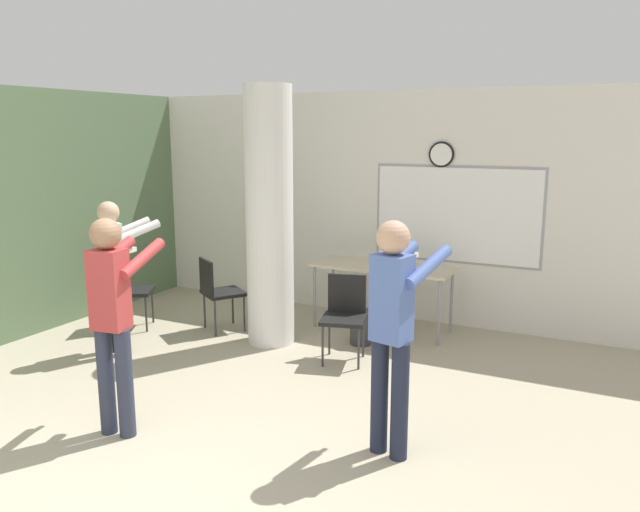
{
  "coord_description": "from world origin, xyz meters",
  "views": [
    {
      "loc": [
        2.63,
        -2.25,
        2.32
      ],
      "look_at": [
        0.21,
        2.58,
        1.23
      ],
      "focal_mm": 35.0,
      "sensor_mm": 36.0,
      "label": 1
    }
  ],
  "objects_px": {
    "chair_table_front": "(345,312)",
    "person_watching_back": "(114,265)",
    "folding_table": "(383,270)",
    "person_playing_side": "(393,320)",
    "chair_by_left_wall": "(127,286)",
    "chair_near_pillar": "(218,289)",
    "person_playing_front": "(113,310)",
    "bottle_on_table": "(406,260)"
  },
  "relations": [
    {
      "from": "person_playing_side",
      "to": "chair_by_left_wall",
      "type": "bearing_deg",
      "value": 160.04
    },
    {
      "from": "bottle_on_table",
      "to": "chair_near_pillar",
      "type": "bearing_deg",
      "value": -157.7
    },
    {
      "from": "chair_by_left_wall",
      "to": "person_watching_back",
      "type": "xyz_separation_m",
      "value": [
        0.54,
        -0.7,
        0.44
      ]
    },
    {
      "from": "bottle_on_table",
      "to": "chair_by_left_wall",
      "type": "distance_m",
      "value": 3.31
    },
    {
      "from": "folding_table",
      "to": "person_playing_side",
      "type": "relative_size",
      "value": 0.95
    },
    {
      "from": "person_watching_back",
      "to": "person_playing_front",
      "type": "xyz_separation_m",
      "value": [
        1.32,
        -1.34,
        0.05
      ]
    },
    {
      "from": "chair_table_front",
      "to": "person_playing_side",
      "type": "bearing_deg",
      "value": -55.55
    },
    {
      "from": "folding_table",
      "to": "chair_by_left_wall",
      "type": "xyz_separation_m",
      "value": [
        -2.74,
        -1.29,
        -0.21
      ]
    },
    {
      "from": "folding_table",
      "to": "person_playing_front",
      "type": "distance_m",
      "value": 3.47
    },
    {
      "from": "chair_by_left_wall",
      "to": "person_playing_front",
      "type": "height_order",
      "value": "person_playing_front"
    },
    {
      "from": "bottle_on_table",
      "to": "chair_table_front",
      "type": "xyz_separation_m",
      "value": [
        -0.3,
        -1.03,
        -0.37
      ]
    },
    {
      "from": "folding_table",
      "to": "bottle_on_table",
      "type": "height_order",
      "value": "bottle_on_table"
    },
    {
      "from": "chair_table_front",
      "to": "person_playing_front",
      "type": "bearing_deg",
      "value": -111.98
    },
    {
      "from": "bottle_on_table",
      "to": "person_playing_side",
      "type": "height_order",
      "value": "person_playing_side"
    },
    {
      "from": "folding_table",
      "to": "person_playing_front",
      "type": "height_order",
      "value": "person_playing_front"
    },
    {
      "from": "bottle_on_table",
      "to": "person_playing_front",
      "type": "height_order",
      "value": "person_playing_front"
    },
    {
      "from": "person_watching_back",
      "to": "chair_table_front",
      "type": "bearing_deg",
      "value": 22.05
    },
    {
      "from": "folding_table",
      "to": "bottle_on_table",
      "type": "relative_size",
      "value": 5.9
    },
    {
      "from": "chair_by_left_wall",
      "to": "person_watching_back",
      "type": "relative_size",
      "value": 0.54
    },
    {
      "from": "folding_table",
      "to": "person_playing_side",
      "type": "height_order",
      "value": "person_playing_side"
    },
    {
      "from": "folding_table",
      "to": "bottle_on_table",
      "type": "distance_m",
      "value": 0.36
    },
    {
      "from": "chair_table_front",
      "to": "person_playing_side",
      "type": "height_order",
      "value": "person_playing_side"
    },
    {
      "from": "bottle_on_table",
      "to": "chair_table_front",
      "type": "height_order",
      "value": "bottle_on_table"
    },
    {
      "from": "person_watching_back",
      "to": "person_playing_side",
      "type": "relative_size",
      "value": 0.94
    },
    {
      "from": "chair_near_pillar",
      "to": "chair_table_front",
      "type": "distance_m",
      "value": 1.74
    },
    {
      "from": "bottle_on_table",
      "to": "chair_table_front",
      "type": "distance_m",
      "value": 1.13
    },
    {
      "from": "chair_near_pillar",
      "to": "person_playing_side",
      "type": "distance_m",
      "value": 3.38
    },
    {
      "from": "folding_table",
      "to": "person_playing_side",
      "type": "distance_m",
      "value": 2.92
    },
    {
      "from": "chair_by_left_wall",
      "to": "person_playing_front",
      "type": "relative_size",
      "value": 0.51
    },
    {
      "from": "person_watching_back",
      "to": "person_playing_front",
      "type": "distance_m",
      "value": 1.88
    },
    {
      "from": "chair_near_pillar",
      "to": "chair_table_front",
      "type": "bearing_deg",
      "value": -6.53
    },
    {
      "from": "chair_table_front",
      "to": "person_watching_back",
      "type": "relative_size",
      "value": 0.54
    },
    {
      "from": "person_watching_back",
      "to": "person_playing_front",
      "type": "relative_size",
      "value": 0.95
    },
    {
      "from": "chair_by_left_wall",
      "to": "chair_near_pillar",
      "type": "xyz_separation_m",
      "value": [
        1.03,
        0.39,
        0.0
      ]
    },
    {
      "from": "chair_near_pillar",
      "to": "chair_table_front",
      "type": "height_order",
      "value": "same"
    },
    {
      "from": "chair_by_left_wall",
      "to": "person_playing_side",
      "type": "height_order",
      "value": "person_playing_side"
    },
    {
      "from": "chair_table_front",
      "to": "folding_table",
      "type": "bearing_deg",
      "value": 90.73
    },
    {
      "from": "chair_near_pillar",
      "to": "person_watching_back",
      "type": "height_order",
      "value": "person_watching_back"
    },
    {
      "from": "folding_table",
      "to": "bottle_on_table",
      "type": "bearing_deg",
      "value": -12.8
    },
    {
      "from": "chair_table_front",
      "to": "person_watching_back",
      "type": "bearing_deg",
      "value": -157.95
    },
    {
      "from": "chair_near_pillar",
      "to": "chair_by_left_wall",
      "type": "bearing_deg",
      "value": -159.25
    },
    {
      "from": "chair_near_pillar",
      "to": "person_playing_front",
      "type": "xyz_separation_m",
      "value": [
        0.82,
        -2.44,
        0.49
      ]
    }
  ]
}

